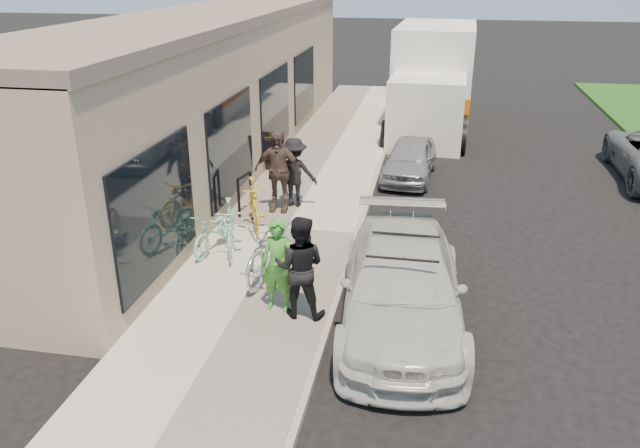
{
  "coord_description": "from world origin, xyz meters",
  "views": [
    {
      "loc": [
        1.0,
        -9.05,
        5.45
      ],
      "look_at": [
        -0.92,
        1.24,
        1.05
      ],
      "focal_mm": 35.0,
      "sensor_mm": 36.0,
      "label": 1
    }
  ],
  "objects_px": {
    "man_standing": "(300,267)",
    "bystander_b": "(278,171)",
    "sedan_white": "(402,285)",
    "moving_truck": "(432,83)",
    "bike_rack": "(245,190)",
    "cruiser_bike_a": "(229,227)",
    "woman_rider": "(278,266)",
    "tandem_bike": "(273,245)",
    "sedan_silver": "(410,159)",
    "cruiser_bike_c": "(254,204)",
    "sandwich_board": "(273,152)",
    "cruiser_bike_b": "(215,231)",
    "bystander_a": "(294,172)"
  },
  "relations": [
    {
      "from": "cruiser_bike_a",
      "to": "cruiser_bike_c",
      "type": "xyz_separation_m",
      "value": [
        0.12,
        1.3,
        0.01
      ]
    },
    {
      "from": "cruiser_bike_c",
      "to": "bystander_b",
      "type": "relative_size",
      "value": 0.91
    },
    {
      "from": "tandem_bike",
      "to": "cruiser_bike_c",
      "type": "height_order",
      "value": "tandem_bike"
    },
    {
      "from": "sedan_white",
      "to": "bystander_b",
      "type": "relative_size",
      "value": 2.58
    },
    {
      "from": "tandem_bike",
      "to": "cruiser_bike_a",
      "type": "xyz_separation_m",
      "value": [
        -1.09,
        0.78,
        -0.07
      ]
    },
    {
      "from": "sedan_silver",
      "to": "cruiser_bike_c",
      "type": "height_order",
      "value": "cruiser_bike_c"
    },
    {
      "from": "bike_rack",
      "to": "cruiser_bike_a",
      "type": "relative_size",
      "value": 0.55
    },
    {
      "from": "bike_rack",
      "to": "man_standing",
      "type": "height_order",
      "value": "man_standing"
    },
    {
      "from": "moving_truck",
      "to": "cruiser_bike_a",
      "type": "height_order",
      "value": "moving_truck"
    },
    {
      "from": "cruiser_bike_a",
      "to": "bystander_b",
      "type": "bearing_deg",
      "value": 62.45
    },
    {
      "from": "moving_truck",
      "to": "man_standing",
      "type": "relative_size",
      "value": 4.17
    },
    {
      "from": "sedan_silver",
      "to": "cruiser_bike_b",
      "type": "height_order",
      "value": "sedan_silver"
    },
    {
      "from": "cruiser_bike_a",
      "to": "sedan_silver",
      "type": "bearing_deg",
      "value": 42.77
    },
    {
      "from": "cruiser_bike_a",
      "to": "man_standing",
      "type": "bearing_deg",
      "value": -66.0
    },
    {
      "from": "moving_truck",
      "to": "cruiser_bike_c",
      "type": "relative_size",
      "value": 4.16
    },
    {
      "from": "moving_truck",
      "to": "woman_rider",
      "type": "xyz_separation_m",
      "value": [
        -2.15,
        -13.72,
        -0.59
      ]
    },
    {
      "from": "tandem_bike",
      "to": "man_standing",
      "type": "bearing_deg",
      "value": -50.41
    },
    {
      "from": "sedan_silver",
      "to": "woman_rider",
      "type": "height_order",
      "value": "woman_rider"
    },
    {
      "from": "moving_truck",
      "to": "cruiser_bike_a",
      "type": "bearing_deg",
      "value": -104.99
    },
    {
      "from": "sedan_white",
      "to": "woman_rider",
      "type": "bearing_deg",
      "value": -179.56
    },
    {
      "from": "bike_rack",
      "to": "cruiser_bike_a",
      "type": "height_order",
      "value": "cruiser_bike_a"
    },
    {
      "from": "man_standing",
      "to": "cruiser_bike_a",
      "type": "distance_m",
      "value": 2.84
    },
    {
      "from": "man_standing",
      "to": "bike_rack",
      "type": "bearing_deg",
      "value": -62.5
    },
    {
      "from": "bike_rack",
      "to": "moving_truck",
      "type": "height_order",
      "value": "moving_truck"
    },
    {
      "from": "man_standing",
      "to": "bystander_b",
      "type": "distance_m",
      "value": 4.67
    },
    {
      "from": "bystander_b",
      "to": "sedan_silver",
      "type": "bearing_deg",
      "value": 52.2
    },
    {
      "from": "sandwich_board",
      "to": "tandem_bike",
      "type": "distance_m",
      "value": 6.28
    },
    {
      "from": "man_standing",
      "to": "cruiser_bike_a",
      "type": "xyz_separation_m",
      "value": [
        -1.87,
        2.1,
        -0.35
      ]
    },
    {
      "from": "woman_rider",
      "to": "man_standing",
      "type": "xyz_separation_m",
      "value": [
        0.38,
        -0.11,
        0.06
      ]
    },
    {
      "from": "cruiser_bike_c",
      "to": "bystander_a",
      "type": "distance_m",
      "value": 1.56
    },
    {
      "from": "man_standing",
      "to": "bystander_b",
      "type": "xyz_separation_m",
      "value": [
        -1.47,
        4.43,
        0.09
      ]
    },
    {
      "from": "woman_rider",
      "to": "bystander_b",
      "type": "distance_m",
      "value": 4.46
    },
    {
      "from": "sedan_white",
      "to": "cruiser_bike_c",
      "type": "xyz_separation_m",
      "value": [
        -3.37,
        3.13,
        -0.02
      ]
    },
    {
      "from": "sandwich_board",
      "to": "cruiser_bike_b",
      "type": "relative_size",
      "value": 0.63
    },
    {
      "from": "sandwich_board",
      "to": "sedan_silver",
      "type": "height_order",
      "value": "sandwich_board"
    },
    {
      "from": "cruiser_bike_b",
      "to": "bystander_a",
      "type": "distance_m",
      "value": 2.91
    },
    {
      "from": "moving_truck",
      "to": "tandem_bike",
      "type": "bearing_deg",
      "value": -99.27
    },
    {
      "from": "sedan_silver",
      "to": "bystander_a",
      "type": "xyz_separation_m",
      "value": [
        -2.53,
        -2.98,
        0.42
      ]
    },
    {
      "from": "sandwich_board",
      "to": "woman_rider",
      "type": "relative_size",
      "value": 0.62
    },
    {
      "from": "tandem_bike",
      "to": "bike_rack",
      "type": "bearing_deg",
      "value": 125.3
    },
    {
      "from": "bike_rack",
      "to": "cruiser_bike_b",
      "type": "bearing_deg",
      "value": -89.93
    },
    {
      "from": "sedan_white",
      "to": "man_standing",
      "type": "distance_m",
      "value": 1.66
    },
    {
      "from": "bystander_b",
      "to": "sandwich_board",
      "type": "bearing_deg",
      "value": 108.94
    },
    {
      "from": "moving_truck",
      "to": "bystander_b",
      "type": "bearing_deg",
      "value": -106.75
    },
    {
      "from": "cruiser_bike_b",
      "to": "bystander_a",
      "type": "relative_size",
      "value": 0.95
    },
    {
      "from": "bike_rack",
      "to": "sedan_silver",
      "type": "xyz_separation_m",
      "value": [
        3.53,
        3.66,
        -0.17
      ]
    },
    {
      "from": "bike_rack",
      "to": "sedan_silver",
      "type": "relative_size",
      "value": 0.29
    },
    {
      "from": "bystander_b",
      "to": "cruiser_bike_c",
      "type": "bearing_deg",
      "value": -103.35
    },
    {
      "from": "sedan_white",
      "to": "tandem_bike",
      "type": "bearing_deg",
      "value": 151.99
    },
    {
      "from": "cruiser_bike_a",
      "to": "cruiser_bike_b",
      "type": "distance_m",
      "value": 0.32
    }
  ]
}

